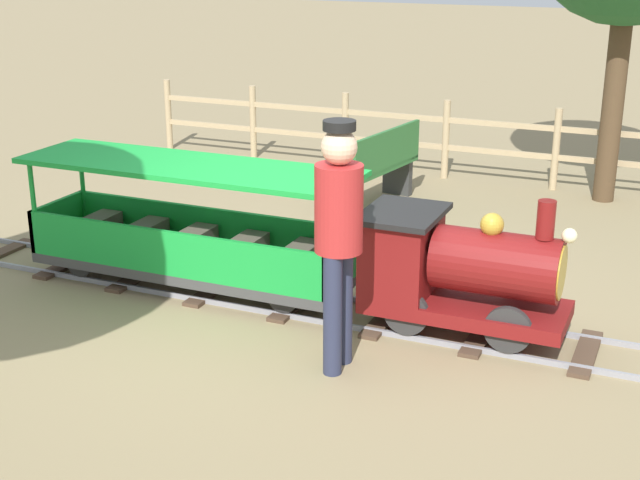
# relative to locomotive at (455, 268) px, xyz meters

# --- Properties ---
(ground_plane) EXTENTS (60.00, 60.00, 0.00)m
(ground_plane) POSITION_rel_locomotive_xyz_m (0.00, -1.15, -0.48)
(ground_plane) COLOR #8C7A56
(track) EXTENTS (0.72, 6.40, 0.04)m
(track) POSITION_rel_locomotive_xyz_m (0.00, -1.21, -0.47)
(track) COLOR gray
(track) RESTS_ON ground_plane
(locomotive) EXTENTS (0.68, 1.45, 1.00)m
(locomotive) POSITION_rel_locomotive_xyz_m (0.00, 0.00, 0.00)
(locomotive) COLOR maroon
(locomotive) RESTS_ON ground_plane
(passenger_car) EXTENTS (0.78, 2.70, 0.97)m
(passenger_car) POSITION_rel_locomotive_xyz_m (0.00, -2.11, -0.06)
(passenger_car) COLOR #3F3F3F
(passenger_car) RESTS_ON ground_plane
(conductor_person) EXTENTS (0.30, 0.30, 1.62)m
(conductor_person) POSITION_rel_locomotive_xyz_m (0.81, -0.53, 0.47)
(conductor_person) COLOR #282D47
(conductor_person) RESTS_ON ground_plane
(park_bench) EXTENTS (1.35, 0.61, 0.82)m
(park_bench) POSITION_rel_locomotive_xyz_m (-2.63, -1.54, -0.07)
(park_bench) COLOR #2D6B33
(park_bench) RESTS_ON ground_plane
(fence_section) EXTENTS (0.08, 7.48, 0.90)m
(fence_section) POSITION_rel_locomotive_xyz_m (-4.06, -1.21, -0.00)
(fence_section) COLOR tan
(fence_section) RESTS_ON ground_plane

